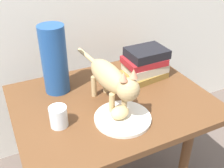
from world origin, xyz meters
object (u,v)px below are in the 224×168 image
Objects in this scene: green_vase at (54,60)px; candle_jar at (59,118)px; plate at (123,118)px; cat at (111,79)px; bread_roll at (120,113)px; book_stack at (145,64)px; side_table at (112,111)px.

candle_jar is (-0.07, -0.26, -0.12)m from green_vase.
plate is 0.48× the size of cat.
cat is 0.26m from candle_jar.
candle_jar is (-0.23, 0.08, -0.00)m from bread_roll.
book_stack is at bearing 30.38° from cat.
side_table is 0.19m from bread_roll.
candle_jar reaches higher than side_table.
cat is at bearing -118.66° from side_table.
plate is (-0.02, -0.15, 0.07)m from side_table.
bread_roll is at bearing -64.44° from green_vase.
plate is 0.38m from book_stack.
book_stack is 0.54m from candle_jar.
green_vase is (-0.17, 0.33, 0.15)m from plate.
plate is 2.87× the size of bread_roll.
green_vase is (-0.43, 0.07, 0.08)m from book_stack.
plate is 2.70× the size of candle_jar.
side_table is 0.29m from candle_jar.
candle_jar is at bearing -164.70° from side_table.
bread_roll is 0.94× the size of candle_jar.
book_stack is at bearing 20.17° from candle_jar.
bread_roll is (-0.04, -0.15, 0.11)m from side_table.
side_table is 2.74× the size of green_vase.
cat reaches higher than bread_roll.
book_stack is 0.72× the size of green_vase.
green_vase reaches higher than cat.
bread_roll is 0.39m from green_vase.
candle_jar is (-0.26, -0.07, 0.10)m from side_table.
cat is (-0.02, -0.04, 0.20)m from side_table.
cat is at bearing 7.48° from candle_jar.
candle_jar reaches higher than plate.
bread_roll is at bearing -136.61° from book_stack.
cat is 0.31m from book_stack.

